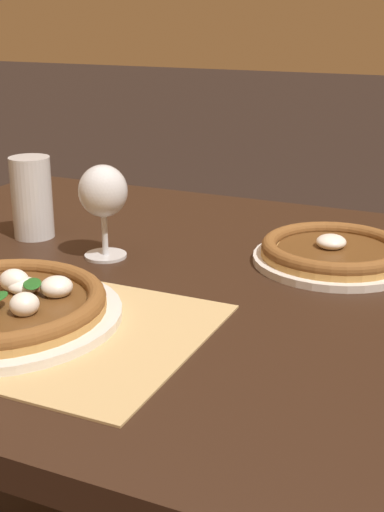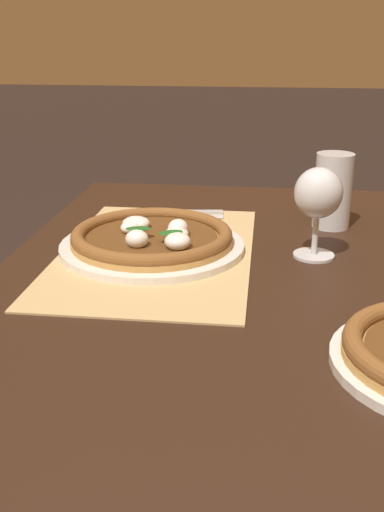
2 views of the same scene
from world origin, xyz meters
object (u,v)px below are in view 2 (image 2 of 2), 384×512
object	(u,v)px
pint_glass	(333,192)
fork	(176,216)
wine_glass	(318,197)
knife	(172,212)
pizza_near	(152,239)

from	to	relation	value
pint_glass	fork	world-z (taller)	pint_glass
wine_glass	knife	distance (m)	0.37
pizza_near	wine_glass	xyz separation A→B (m)	(-0.01, 0.28, 0.08)
pint_glass	knife	xyz separation A→B (m)	(-0.04, -0.32, -0.06)
wine_glass	pint_glass	world-z (taller)	wine_glass
pizza_near	pint_glass	xyz separation A→B (m)	(-0.18, 0.32, 0.05)
fork	knife	distance (m)	0.03
pizza_near	pint_glass	bearing A→B (deg)	119.29
pizza_near	wine_glass	bearing A→B (deg)	91.34
pizza_near	knife	bearing A→B (deg)	179.97
wine_glass	knife	size ratio (longest dim) A/B	0.72
fork	knife	world-z (taller)	knife
pint_glass	pizza_near	bearing A→B (deg)	-60.71
pizza_near	pint_glass	world-z (taller)	pint_glass
pizza_near	pint_glass	distance (m)	0.37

